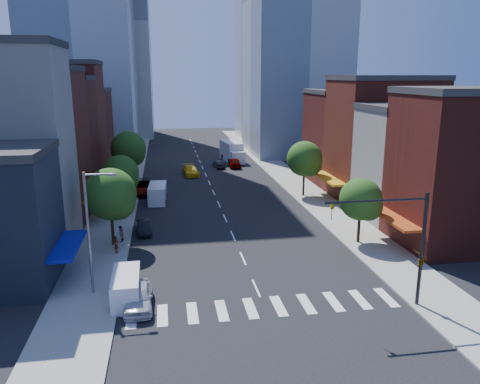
{
  "coord_description": "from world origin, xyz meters",
  "views": [
    {
      "loc": [
        -6.44,
        -31.8,
        15.64
      ],
      "look_at": [
        0.4,
        10.02,
        5.0
      ],
      "focal_mm": 35.0,
      "sensor_mm": 36.0,
      "label": 1
    }
  ],
  "objects_px": {
    "cargo_van_far": "(158,194)",
    "traffic_car_oncoming": "(219,164)",
    "parked_car_front": "(138,297)",
    "parked_car_second": "(144,227)",
    "parked_car_third": "(143,188)",
    "cargo_van_near": "(126,288)",
    "traffic_car_far": "(235,163)",
    "taxi": "(191,171)",
    "parked_car_rear": "(143,186)",
    "pedestrian_far": "(120,234)",
    "box_truck": "(232,152)",
    "pedestrian_near": "(116,245)"
  },
  "relations": [
    {
      "from": "traffic_car_far",
      "to": "parked_car_front",
      "type": "bearing_deg",
      "value": 77.56
    },
    {
      "from": "cargo_van_far",
      "to": "traffic_car_oncoming",
      "type": "relative_size",
      "value": 1.38
    },
    {
      "from": "cargo_van_near",
      "to": "traffic_car_far",
      "type": "relative_size",
      "value": 1.0
    },
    {
      "from": "taxi",
      "to": "traffic_car_far",
      "type": "height_order",
      "value": "traffic_car_far"
    },
    {
      "from": "cargo_van_far",
      "to": "parked_car_front",
      "type": "bearing_deg",
      "value": -89.37
    },
    {
      "from": "parked_car_rear",
      "to": "traffic_car_far",
      "type": "relative_size",
      "value": 0.95
    },
    {
      "from": "pedestrian_near",
      "to": "taxi",
      "type": "bearing_deg",
      "value": -3.29
    },
    {
      "from": "parked_car_rear",
      "to": "taxi",
      "type": "bearing_deg",
      "value": 52.12
    },
    {
      "from": "parked_car_front",
      "to": "cargo_van_far",
      "type": "distance_m",
      "value": 27.85
    },
    {
      "from": "pedestrian_near",
      "to": "pedestrian_far",
      "type": "height_order",
      "value": "pedestrian_near"
    },
    {
      "from": "taxi",
      "to": "traffic_car_far",
      "type": "xyz_separation_m",
      "value": [
        7.96,
        5.53,
        0.03
      ]
    },
    {
      "from": "parked_car_front",
      "to": "parked_car_rear",
      "type": "bearing_deg",
      "value": 90.92
    },
    {
      "from": "cargo_van_far",
      "to": "box_truck",
      "type": "relative_size",
      "value": 0.58
    },
    {
      "from": "cargo_van_near",
      "to": "parked_car_rear",
      "type": "bearing_deg",
      "value": 88.79
    },
    {
      "from": "parked_car_third",
      "to": "traffic_car_oncoming",
      "type": "distance_m",
      "value": 20.49
    },
    {
      "from": "parked_car_second",
      "to": "traffic_car_oncoming",
      "type": "relative_size",
      "value": 1.0
    },
    {
      "from": "taxi",
      "to": "parked_car_second",
      "type": "bearing_deg",
      "value": -108.91
    },
    {
      "from": "parked_car_third",
      "to": "traffic_car_far",
      "type": "bearing_deg",
      "value": 55.0
    },
    {
      "from": "parked_car_second",
      "to": "parked_car_third",
      "type": "bearing_deg",
      "value": 85.32
    },
    {
      "from": "taxi",
      "to": "pedestrian_near",
      "type": "bearing_deg",
      "value": -110.37
    },
    {
      "from": "cargo_van_far",
      "to": "traffic_car_oncoming",
      "type": "height_order",
      "value": "cargo_van_far"
    },
    {
      "from": "taxi",
      "to": "box_truck",
      "type": "height_order",
      "value": "box_truck"
    },
    {
      "from": "traffic_car_oncoming",
      "to": "traffic_car_far",
      "type": "xyz_separation_m",
      "value": [
        2.76,
        0.03,
        0.17
      ]
    },
    {
      "from": "parked_car_third",
      "to": "pedestrian_far",
      "type": "distance_m",
      "value": 19.14
    },
    {
      "from": "cargo_van_far",
      "to": "taxi",
      "type": "distance_m",
      "value": 16.39
    },
    {
      "from": "cargo_van_near",
      "to": "traffic_car_oncoming",
      "type": "xyz_separation_m",
      "value": [
        12.28,
        47.77,
        -0.36
      ]
    },
    {
      "from": "parked_car_rear",
      "to": "cargo_van_far",
      "type": "relative_size",
      "value": 0.84
    },
    {
      "from": "parked_car_rear",
      "to": "cargo_van_far",
      "type": "height_order",
      "value": "cargo_van_far"
    },
    {
      "from": "parked_car_rear",
      "to": "taxi",
      "type": "height_order",
      "value": "taxi"
    },
    {
      "from": "cargo_van_near",
      "to": "pedestrian_far",
      "type": "distance_m",
      "value": 12.36
    },
    {
      "from": "taxi",
      "to": "pedestrian_near",
      "type": "height_order",
      "value": "pedestrian_near"
    },
    {
      "from": "traffic_car_oncoming",
      "to": "traffic_car_far",
      "type": "height_order",
      "value": "traffic_car_far"
    },
    {
      "from": "taxi",
      "to": "traffic_car_oncoming",
      "type": "xyz_separation_m",
      "value": [
        5.2,
        5.5,
        -0.14
      ]
    },
    {
      "from": "traffic_car_far",
      "to": "pedestrian_far",
      "type": "xyz_separation_m",
      "value": [
        -16.44,
        -35.52,
        0.1
      ]
    },
    {
      "from": "parked_car_front",
      "to": "parked_car_second",
      "type": "xyz_separation_m",
      "value": [
        -0.22,
        15.9,
        -0.17
      ]
    },
    {
      "from": "parked_car_second",
      "to": "cargo_van_far",
      "type": "xyz_separation_m",
      "value": [
        1.32,
        11.93,
        0.47
      ]
    },
    {
      "from": "parked_car_front",
      "to": "taxi",
      "type": "height_order",
      "value": "parked_car_front"
    },
    {
      "from": "parked_car_rear",
      "to": "taxi",
      "type": "relative_size",
      "value": 0.84
    },
    {
      "from": "parked_car_front",
      "to": "taxi",
      "type": "relative_size",
      "value": 0.88
    },
    {
      "from": "parked_car_second",
      "to": "parked_car_third",
      "type": "relative_size",
      "value": 0.65
    },
    {
      "from": "parked_car_front",
      "to": "traffic_car_oncoming",
      "type": "xyz_separation_m",
      "value": [
        11.39,
        48.9,
        -0.17
      ]
    },
    {
      "from": "taxi",
      "to": "traffic_car_oncoming",
      "type": "distance_m",
      "value": 7.57
    },
    {
      "from": "cargo_van_near",
      "to": "traffic_car_far",
      "type": "xyz_separation_m",
      "value": [
        15.04,
        47.8,
        -0.19
      ]
    },
    {
      "from": "cargo_van_far",
      "to": "traffic_car_far",
      "type": "xyz_separation_m",
      "value": [
        13.05,
        21.1,
        -0.3
      ]
    },
    {
      "from": "traffic_car_oncoming",
      "to": "box_truck",
      "type": "relative_size",
      "value": 0.42
    },
    {
      "from": "parked_car_front",
      "to": "parked_car_rear",
      "type": "xyz_separation_m",
      "value": [
        -0.89,
        34.33,
        -0.15
      ]
    },
    {
      "from": "traffic_car_far",
      "to": "cargo_van_near",
      "type": "bearing_deg",
      "value": 76.23
    },
    {
      "from": "traffic_car_oncoming",
      "to": "traffic_car_far",
      "type": "distance_m",
      "value": 2.77
    },
    {
      "from": "pedestrian_far",
      "to": "parked_car_rear",
      "type": "bearing_deg",
      "value": -169.32
    },
    {
      "from": "traffic_car_oncoming",
      "to": "traffic_car_far",
      "type": "bearing_deg",
      "value": 172.88
    }
  ]
}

